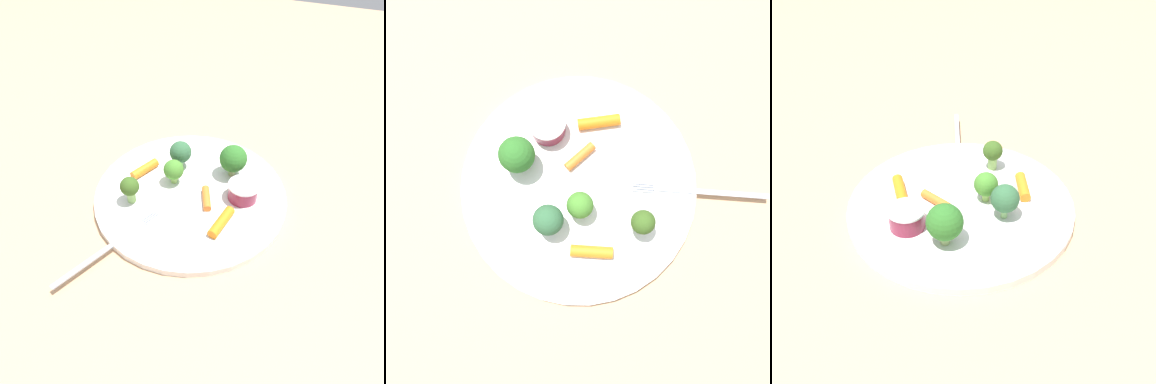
# 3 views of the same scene
# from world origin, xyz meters

# --- Properties ---
(ground_plane) EXTENTS (2.40, 2.40, 0.00)m
(ground_plane) POSITION_xyz_m (0.00, 0.00, 0.00)
(ground_plane) COLOR tan
(plate) EXTENTS (0.31, 0.31, 0.01)m
(plate) POSITION_xyz_m (0.00, 0.00, 0.01)
(plate) COLOR white
(plate) RESTS_ON ground_plane
(sauce_cup) EXTENTS (0.05, 0.05, 0.03)m
(sauce_cup) POSITION_xyz_m (0.02, -0.08, 0.03)
(sauce_cup) COLOR maroon
(sauce_cup) RESTS_ON plate
(broccoli_floret_0) EXTENTS (0.05, 0.05, 0.06)m
(broccoli_floret_0) POSITION_xyz_m (0.07, -0.05, 0.05)
(broccoli_floret_0) COLOR #8FA865
(broccoli_floret_0) RESTS_ON plate
(broccoli_floret_1) EXTENTS (0.04, 0.04, 0.05)m
(broccoli_floret_1) POSITION_xyz_m (0.05, 0.04, 0.04)
(broccoli_floret_1) COLOR #82BC6B
(broccoli_floret_1) RESTS_ON plate
(broccoli_floret_2) EXTENTS (0.03, 0.03, 0.05)m
(broccoli_floret_2) POSITION_xyz_m (-0.06, 0.08, 0.04)
(broccoli_floret_2) COLOR #8DBD64
(broccoli_floret_2) RESTS_ON plate
(broccoli_floret_3) EXTENTS (0.03, 0.03, 0.04)m
(broccoli_floret_3) POSITION_xyz_m (0.01, 0.03, 0.04)
(broccoli_floret_3) COLOR #96C55C
(broccoli_floret_3) RESTS_ON plate
(carrot_stick_0) EXTENTS (0.05, 0.03, 0.02)m
(carrot_stick_0) POSITION_xyz_m (0.01, 0.09, 0.02)
(carrot_stick_0) COLOR orange
(carrot_stick_0) RESTS_ON plate
(carrot_stick_1) EXTENTS (0.05, 0.03, 0.01)m
(carrot_stick_1) POSITION_xyz_m (-0.01, -0.03, 0.02)
(carrot_stick_1) COLOR orange
(carrot_stick_1) RESTS_ON plate
(carrot_stick_2) EXTENTS (0.06, 0.02, 0.02)m
(carrot_stick_2) POSITION_xyz_m (-0.05, -0.07, 0.02)
(carrot_stick_2) COLOR orange
(carrot_stick_2) RESTS_ON plate
(fork) EXTENTS (0.17, 0.07, 0.00)m
(fork) POSITION_xyz_m (-0.15, 0.05, 0.01)
(fork) COLOR #B1B8C6
(fork) RESTS_ON plate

